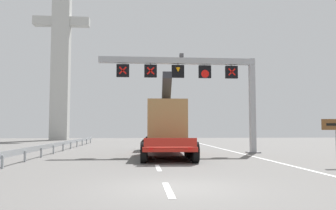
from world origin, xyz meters
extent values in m
plane|color=slate|center=(0.00, 0.00, 0.00)|extent=(112.00, 112.00, 0.00)
cube|color=silver|center=(-0.22, -0.37, 0.01)|extent=(0.20, 2.60, 0.01)
cube|color=silver|center=(-0.22, 5.27, 0.01)|extent=(0.20, 2.60, 0.01)
cube|color=silver|center=(-0.22, 10.90, 0.01)|extent=(0.20, 2.60, 0.01)
cube|color=silver|center=(-0.22, 16.54, 0.01)|extent=(0.20, 2.60, 0.01)
cube|color=silver|center=(-0.22, 22.17, 0.01)|extent=(0.20, 2.60, 0.01)
cube|color=silver|center=(-0.22, 27.81, 0.01)|extent=(0.20, 2.60, 0.01)
cube|color=silver|center=(-0.22, 33.44, 0.01)|extent=(0.20, 2.60, 0.01)
cube|color=silver|center=(6.20, 12.00, 0.01)|extent=(0.20, 63.00, 0.01)
cube|color=#9EA0A5|center=(7.29, 14.34, 3.52)|extent=(0.40, 0.40, 7.03)
cube|color=slate|center=(7.29, 14.34, 0.04)|extent=(0.90, 0.90, 0.08)
cube|color=#9EA0A5|center=(1.70, 14.34, 6.78)|extent=(11.56, 0.44, 0.44)
cube|color=#4C4C51|center=(1.97, 14.34, 7.18)|extent=(0.28, 0.40, 0.28)
cube|color=black|center=(5.73, 14.34, 6.00)|extent=(0.91, 0.24, 0.93)
cube|color=#9EA0A5|center=(5.73, 14.34, 6.51)|extent=(0.08, 0.08, 0.16)
cube|color=red|center=(5.73, 14.21, 6.00)|extent=(0.56, 0.02, 0.56)
cube|color=red|center=(5.73, 14.21, 6.00)|extent=(0.56, 0.02, 0.56)
cube|color=black|center=(3.72, 14.34, 6.00)|extent=(0.91, 0.24, 0.93)
cube|color=#9EA0A5|center=(3.72, 14.34, 6.51)|extent=(0.08, 0.08, 0.16)
cone|color=red|center=(3.72, 14.21, 5.83)|extent=(0.59, 0.02, 0.59)
cube|color=black|center=(1.70, 14.34, 6.00)|extent=(0.91, 0.24, 0.93)
cube|color=#9EA0A5|center=(1.70, 14.34, 6.51)|extent=(0.08, 0.08, 0.16)
cone|color=orange|center=(1.70, 14.21, 6.09)|extent=(0.33, 0.33, 0.33)
cube|color=black|center=(-0.31, 14.34, 6.00)|extent=(0.91, 0.24, 0.93)
cube|color=#9EA0A5|center=(-0.31, 14.34, 6.51)|extent=(0.08, 0.08, 0.16)
cube|color=red|center=(-0.31, 14.21, 6.00)|extent=(0.56, 0.02, 0.56)
cube|color=red|center=(-0.31, 14.21, 6.00)|extent=(0.56, 0.02, 0.56)
cube|color=black|center=(-2.32, 14.34, 6.00)|extent=(0.91, 0.24, 0.93)
cube|color=#9EA0A5|center=(-2.32, 14.34, 6.51)|extent=(0.08, 0.08, 0.16)
cube|color=red|center=(-2.32, 14.21, 6.00)|extent=(0.56, 0.02, 0.56)
cube|color=red|center=(-2.32, 14.21, 6.00)|extent=(0.56, 0.02, 0.56)
cube|color=red|center=(0.65, 11.91, 0.73)|extent=(3.16, 10.49, 0.24)
cube|color=red|center=(0.47, 6.63, 1.10)|extent=(2.66, 0.17, 0.44)
cylinder|color=black|center=(-0.85, 7.46, 0.55)|extent=(0.36, 1.11, 1.10)
cylinder|color=black|center=(1.84, 7.36, 0.55)|extent=(0.36, 1.11, 1.10)
cylinder|color=black|center=(-0.82, 8.51, 0.55)|extent=(0.36, 1.11, 1.10)
cylinder|color=black|center=(1.88, 8.41, 0.55)|extent=(0.36, 1.11, 1.10)
cylinder|color=black|center=(-0.78, 9.55, 0.55)|extent=(0.36, 1.11, 1.10)
cylinder|color=black|center=(1.92, 9.46, 0.55)|extent=(0.36, 1.11, 1.10)
cylinder|color=black|center=(-0.74, 10.60, 0.55)|extent=(0.36, 1.11, 1.10)
cylinder|color=black|center=(1.95, 10.51, 0.55)|extent=(0.36, 1.11, 1.10)
cylinder|color=black|center=(-0.71, 11.65, 0.55)|extent=(0.36, 1.11, 1.10)
cylinder|color=black|center=(1.99, 11.56, 0.55)|extent=(0.36, 1.11, 1.10)
cube|color=silver|center=(0.90, 19.00, 2.10)|extent=(2.69, 3.29, 3.10)
cube|color=black|center=(0.90, 19.00, 2.80)|extent=(2.71, 3.31, 0.60)
cylinder|color=black|center=(-0.36, 19.93, 0.55)|extent=(0.38, 1.11, 1.10)
cylinder|color=black|center=(2.22, 19.84, 0.55)|extent=(0.38, 1.11, 1.10)
cylinder|color=black|center=(-0.43, 17.93, 0.55)|extent=(0.38, 1.11, 1.10)
cylinder|color=black|center=(2.15, 17.84, 0.55)|extent=(0.38, 1.11, 1.10)
cube|color=#9E7A47|center=(0.67, 12.31, 2.20)|extent=(2.58, 5.80, 2.70)
cube|color=#2D2D33|center=(0.64, 11.45, 4.15)|extent=(0.66, 2.96, 2.29)
cube|color=red|center=(-0.51, 6.62, 0.80)|extent=(0.20, 0.07, 0.12)
cube|color=red|center=(1.45, 6.56, 0.80)|extent=(0.20, 0.07, 0.12)
cube|color=#999EA3|center=(-7.24, 16.07, 0.60)|extent=(0.04, 36.14, 0.32)
cube|color=#999EA3|center=(-7.18, 5.53, 0.30)|extent=(0.10, 0.10, 0.60)
cube|color=#999EA3|center=(-7.18, 8.54, 0.30)|extent=(0.10, 0.10, 0.60)
cube|color=#999EA3|center=(-7.18, 11.55, 0.30)|extent=(0.10, 0.10, 0.60)
cube|color=#999EA3|center=(-7.18, 14.56, 0.30)|extent=(0.10, 0.10, 0.60)
cube|color=#999EA3|center=(-7.18, 17.57, 0.30)|extent=(0.10, 0.10, 0.60)
cube|color=#999EA3|center=(-7.18, 20.59, 0.30)|extent=(0.10, 0.10, 0.60)
cube|color=#999EA3|center=(-7.18, 23.60, 0.30)|extent=(0.10, 0.10, 0.60)
cube|color=#999EA3|center=(-7.18, 26.61, 0.30)|extent=(0.10, 0.10, 0.60)
cube|color=#999EA3|center=(-7.18, 29.62, 0.30)|extent=(0.10, 0.10, 0.60)
cube|color=#999EA3|center=(-7.18, 32.63, 0.30)|extent=(0.10, 0.10, 0.60)
cube|color=#B7B7B2|center=(-13.98, 45.63, 15.57)|extent=(2.80, 2.00, 31.14)
cube|color=#B7B7B2|center=(-13.98, 45.63, 19.31)|extent=(9.00, 1.60, 1.40)
camera|label=1|loc=(-1.04, -10.37, 1.78)|focal=36.44mm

